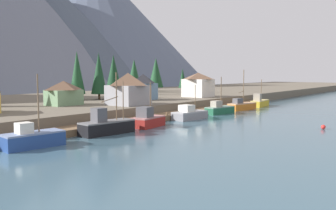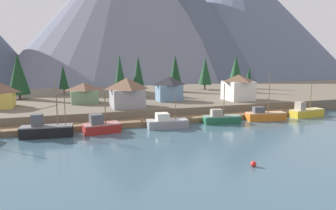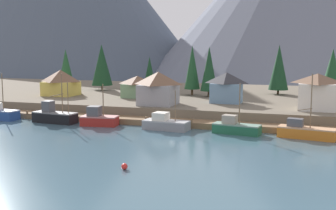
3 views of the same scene
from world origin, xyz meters
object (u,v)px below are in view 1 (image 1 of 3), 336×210
at_px(fishing_boat_black, 106,126).
at_px(conifer_near_left, 134,73).
at_px(fishing_boat_yellow, 260,103).
at_px(house_green, 64,93).
at_px(fishing_boat_grey, 189,114).
at_px(conifer_far_right, 99,73).
at_px(fishing_boat_red, 148,120).
at_px(house_blue, 143,87).
at_px(conifer_mid_left, 156,73).
at_px(conifer_back_left, 114,73).
at_px(fishing_boat_green, 219,109).
at_px(house_grey, 128,89).
at_px(conifer_centre, 77,73).
at_px(conifer_mid_right, 183,78).
at_px(fishing_boat_blue, 32,139).
at_px(fishing_boat_orange, 242,106).
at_px(house_white, 198,85).
at_px(channel_buoy, 323,127).

height_order(fishing_boat_black, conifer_near_left, conifer_near_left).
height_order(fishing_boat_yellow, house_green, house_green).
relative_size(fishing_boat_grey, conifer_far_right, 0.69).
xyz_separation_m(fishing_boat_red, house_blue, (18.91, 17.84, 4.41)).
bearing_deg(conifer_mid_left, conifer_back_left, -169.08).
distance_m(fishing_boat_green, house_grey, 20.48).
distance_m(conifer_back_left, conifer_far_right, 17.49).
distance_m(fishing_boat_red, house_blue, 26.37).
xyz_separation_m(fishing_boat_red, fishing_boat_grey, (12.11, 0.06, -0.18)).
relative_size(house_blue, conifer_centre, 0.55).
bearing_deg(conifer_mid_right, fishing_boat_blue, -158.37).
xyz_separation_m(fishing_boat_orange, conifer_back_left, (-6.27, 37.01, 7.79)).
relative_size(conifer_near_left, conifer_centre, 0.93).
distance_m(house_white, conifer_far_right, 26.24).
relative_size(house_blue, house_white, 0.92).
xyz_separation_m(house_green, conifer_far_right, (14.51, 6.26, 3.78)).
height_order(fishing_boat_orange, house_blue, fishing_boat_orange).
xyz_separation_m(fishing_boat_red, conifer_far_right, (13.40, 26.93, 7.53)).
bearing_deg(fishing_boat_red, house_green, 85.69).
height_order(fishing_boat_orange, house_white, fishing_boat_orange).
distance_m(fishing_boat_black, fishing_boat_green, 32.49).
distance_m(fishing_boat_red, conifer_centre, 31.59).
xyz_separation_m(fishing_boat_blue, conifer_far_right, (33.87, 26.83, 7.65)).
bearing_deg(channel_buoy, conifer_near_left, 68.90).
height_order(fishing_boat_blue, house_grey, house_grey).
height_order(fishing_boat_grey, house_blue, house_blue).
bearing_deg(fishing_boat_grey, fishing_boat_blue, -175.04).
bearing_deg(fishing_boat_black, conifer_back_left, 51.36).
bearing_deg(house_blue, conifer_far_right, 121.27).
bearing_deg(conifer_back_left, house_grey, -128.65).
bearing_deg(conifer_near_left, conifer_mid_right, -56.84).
xyz_separation_m(fishing_boat_grey, conifer_back_left, (15.58, 36.95, 7.80)).
bearing_deg(conifer_back_left, fishing_boat_black, -134.73).
bearing_deg(conifer_mid_left, conifer_centre, -163.99).
height_order(fishing_boat_black, fishing_boat_orange, fishing_boat_orange).
xyz_separation_m(fishing_boat_blue, conifer_centre, (29.41, 29.22, 7.82)).
xyz_separation_m(house_white, channel_buoy, (-20.67, -36.77, -5.40)).
height_order(conifer_mid_left, conifer_back_left, conifer_mid_left).
distance_m(house_white, channel_buoy, 42.52).
bearing_deg(fishing_boat_grey, house_grey, 119.68).
height_order(fishing_boat_yellow, conifer_mid_left, conifer_mid_left).
relative_size(house_grey, channel_buoy, 9.88).
relative_size(house_green, conifer_mid_right, 0.82).
relative_size(fishing_boat_grey, conifer_mid_right, 0.99).
bearing_deg(fishing_boat_black, fishing_boat_yellow, 6.22).
xyz_separation_m(fishing_boat_black, fishing_boat_orange, (42.83, -0.10, -0.20)).
xyz_separation_m(conifer_back_left, conifer_centre, (-18.75, -7.69, 0.07)).
xyz_separation_m(fishing_boat_red, house_green, (-1.11, 20.66, 3.75)).
relative_size(fishing_boat_blue, fishing_boat_black, 0.98).
bearing_deg(house_white, house_grey, -175.37).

